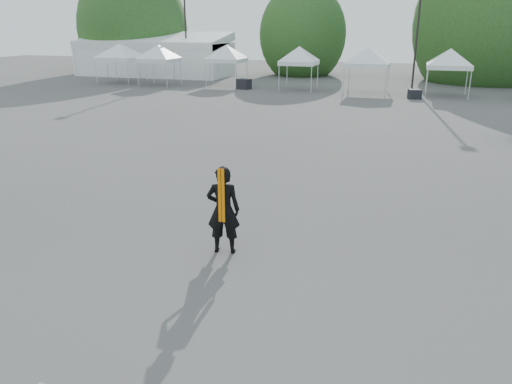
% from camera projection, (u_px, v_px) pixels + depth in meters
% --- Properties ---
extents(ground, '(120.00, 120.00, 0.00)m').
position_uv_depth(ground, '(265.00, 228.00, 12.69)').
color(ground, '#474442').
rests_on(ground, ground).
extents(marquee, '(15.00, 6.25, 4.23)m').
position_uv_depth(marquee, '(155.00, 55.00, 49.97)').
color(marquee, white).
rests_on(marquee, ground).
extents(light_pole_west, '(0.60, 0.25, 10.30)m').
position_uv_depth(light_pole_west, '(185.00, 15.00, 46.71)').
color(light_pole_west, black).
rests_on(light_pole_west, ground).
extents(light_pole_east, '(0.60, 0.25, 9.80)m').
position_uv_depth(light_pole_east, '(419.00, 16.00, 38.98)').
color(light_pole_east, black).
rests_on(light_pole_east, ground).
extents(tree_far_w, '(4.80, 4.80, 7.30)m').
position_uv_depth(tree_far_w, '(133.00, 28.00, 53.01)').
color(tree_far_w, '#382314').
rests_on(tree_far_w, ground).
extents(tree_mid_w, '(4.16, 4.16, 6.33)m').
position_uv_depth(tree_mid_w, '(303.00, 35.00, 49.86)').
color(tree_mid_w, '#382314').
rests_on(tree_mid_w, ground).
extents(tree_mid_e, '(5.12, 5.12, 7.79)m').
position_uv_depth(tree_mid_e, '(490.00, 25.00, 43.81)').
color(tree_mid_e, '#382314').
rests_on(tree_mid_e, ground).
extents(tent_a, '(4.67, 4.67, 3.88)m').
position_uv_depth(tent_a, '(120.00, 47.00, 43.13)').
color(tent_a, silver).
rests_on(tent_a, ground).
extents(tent_b, '(4.02, 4.02, 3.88)m').
position_uv_depth(tent_b, '(158.00, 48.00, 41.50)').
color(tent_b, silver).
rests_on(tent_b, ground).
extents(tent_c, '(4.06, 4.06, 3.88)m').
position_uv_depth(tent_c, '(226.00, 48.00, 41.23)').
color(tent_c, silver).
rests_on(tent_c, ground).
extents(tent_d, '(3.85, 3.85, 3.88)m').
position_uv_depth(tent_d, '(299.00, 50.00, 38.40)').
color(tent_d, silver).
rests_on(tent_d, ground).
extents(tent_e, '(4.51, 4.51, 3.88)m').
position_uv_depth(tent_e, '(368.00, 51.00, 36.68)').
color(tent_e, silver).
rests_on(tent_e, ground).
extents(tent_f, '(4.24, 4.24, 3.88)m').
position_uv_depth(tent_f, '(451.00, 52.00, 34.96)').
color(tent_f, silver).
rests_on(tent_f, ground).
extents(man, '(0.83, 0.64, 2.03)m').
position_uv_depth(man, '(223.00, 210.00, 11.06)').
color(man, black).
rests_on(man, ground).
extents(crate_west, '(1.20, 1.04, 0.79)m').
position_uv_depth(crate_west, '(244.00, 84.00, 39.83)').
color(crate_west, black).
rests_on(crate_west, ground).
extents(crate_mid, '(0.99, 0.87, 0.65)m').
position_uv_depth(crate_mid, '(415.00, 94.00, 34.58)').
color(crate_mid, black).
rests_on(crate_mid, ground).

